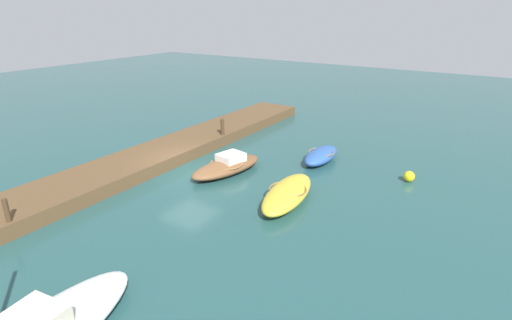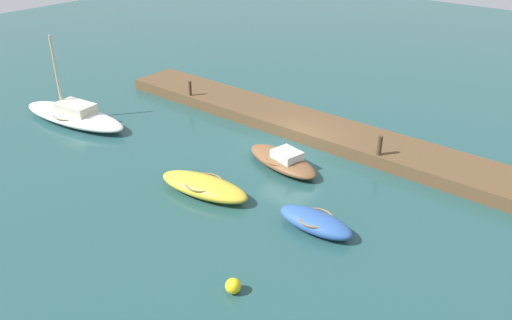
% 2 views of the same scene
% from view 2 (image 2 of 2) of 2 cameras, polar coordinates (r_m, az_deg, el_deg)
% --- Properties ---
extents(ground_plane, '(84.00, 84.00, 0.00)m').
position_cam_2_polar(ground_plane, '(26.20, 3.79, 1.23)').
color(ground_plane, '#234C4C').
extents(dock_platform, '(25.92, 3.02, 0.63)m').
position_cam_2_polar(dock_platform, '(27.81, 6.59, 3.43)').
color(dock_platform, brown).
rests_on(dock_platform, ground_plane).
extents(rowboat_yellow, '(4.43, 2.14, 0.76)m').
position_cam_2_polar(rowboat_yellow, '(22.22, -5.71, -2.87)').
color(rowboat_yellow, gold).
rests_on(rowboat_yellow, ground_plane).
extents(motorboat_brown, '(4.39, 2.40, 0.95)m').
position_cam_2_polar(motorboat_brown, '(24.26, 2.94, -0.02)').
color(motorboat_brown, brown).
rests_on(motorboat_brown, ground_plane).
extents(dinghy_blue, '(3.14, 1.37, 0.71)m').
position_cam_2_polar(dinghy_blue, '(20.04, 6.49, -6.71)').
color(dinghy_blue, '#2D569E').
rests_on(dinghy_blue, ground_plane).
extents(sailboat_white, '(7.39, 3.06, 4.77)m').
position_cam_2_polar(sailboat_white, '(30.64, -19.21, 4.65)').
color(sailboat_white, white).
rests_on(sailboat_white, ground_plane).
extents(mooring_post_west, '(0.22, 0.22, 0.95)m').
position_cam_2_polar(mooring_post_west, '(24.63, 13.32, 1.56)').
color(mooring_post_west, '#47331E').
rests_on(mooring_post_west, dock_platform).
extents(mooring_post_mid_west, '(0.18, 0.18, 0.88)m').
position_cam_2_polar(mooring_post_mid_west, '(31.45, -7.20, 7.77)').
color(mooring_post_mid_west, '#47331E').
rests_on(mooring_post_mid_west, dock_platform).
extents(marker_buoy, '(0.52, 0.52, 0.52)m').
position_cam_2_polar(marker_buoy, '(17.23, -2.51, -13.55)').
color(marker_buoy, yellow).
rests_on(marker_buoy, ground_plane).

